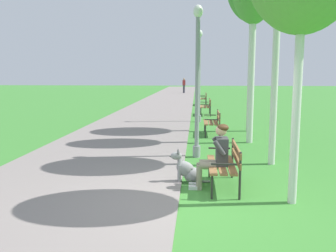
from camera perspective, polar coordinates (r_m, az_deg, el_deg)
The scene contains 11 objects.
ground_plane at distance 6.33m, azimuth 3.20°, elevation -12.07°, with size 120.00×120.00×0.00m, color #3D8433.
paved_path at distance 30.12m, azimuth -0.11°, elevation 4.05°, with size 4.26×60.00×0.04m, color gray.
park_bench_near at distance 7.17m, azimuth 9.04°, elevation -5.46°, with size 0.55×1.50×0.85m.
park_bench_mid at distance 13.27m, azimuth 7.06°, elevation 0.85°, with size 0.55×1.50×0.85m.
park_bench_far at distance 19.49m, azimuth 5.99°, elevation 3.20°, with size 0.55×1.50×0.85m.
park_bench_furthest at distance 25.66m, azimuth 5.51°, elevation 4.39°, with size 0.55×1.50×0.85m.
person_seated_on_near_bench at distance 7.04m, azimuth 7.44°, elevation -4.28°, with size 0.74×0.49×1.25m.
dog_grey at distance 7.44m, azimuth 3.11°, elevation -6.88°, with size 0.83×0.32×0.71m.
lamp_post_near at distance 9.51m, azimuth 4.57°, elevation 7.08°, with size 0.24×0.24×3.88m.
lamp_post_mid at distance 16.60m, azimuth 4.88°, elevation 7.88°, with size 0.24×0.24×4.08m.
pedestrian_distant at distance 40.53m, azimuth 2.49°, elevation 6.27°, with size 0.32×0.22×1.65m.
Camera 1 is at (0.12, -5.94, 2.19)m, focal length 39.34 mm.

